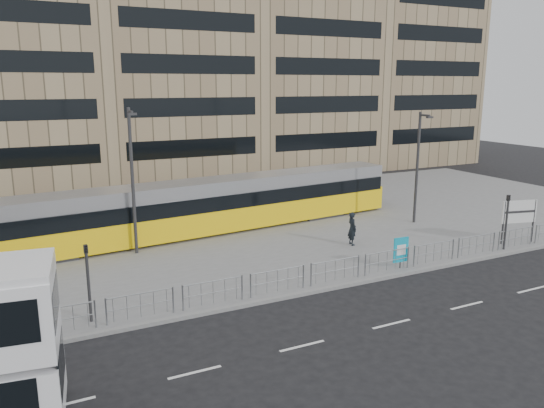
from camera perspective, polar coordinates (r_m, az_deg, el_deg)
name	(u,v)px	position (r m, az deg, el deg)	size (l,w,h in m)	color
ground	(297,297)	(23.65, 2.69, -9.96)	(120.00, 120.00, 0.00)	black
plaza	(206,230)	(34.05, -7.16, -2.77)	(64.00, 24.00, 0.15)	slate
kerb	(296,295)	(23.66, 2.63, -9.75)	(64.00, 0.25, 0.17)	gray
building_row	(140,44)	(54.82, -14.02, 16.35)	(70.40, 18.40, 31.20)	maroon
pedestrian_barrier	(330,266)	(24.67, 6.24, -6.61)	(32.07, 0.07, 1.10)	#909398
road_markings	(371,329)	(21.10, 10.56, -13.09)	(62.00, 0.12, 0.01)	white
tram	(199,207)	(32.60, -7.86, -0.36)	(27.96, 5.43, 3.28)	yellow
station_sign	(519,214)	(33.50, 25.05, -0.94)	(2.14, 0.60, 2.51)	#2D2D30
ad_panel	(401,250)	(27.17, 13.69, -4.85)	(0.85, 0.11, 1.59)	#2D2D30
pedestrian	(352,228)	(30.53, 8.62, -2.62)	(0.70, 0.46, 1.92)	black
traffic_light_west	(88,273)	(21.46, -19.22, -7.03)	(0.17, 0.21, 3.10)	#2D2D30
traffic_light_east	(507,215)	(31.81, 23.96, -1.08)	(0.20, 0.23, 3.10)	#2D2D30
lamp_post_west	(132,176)	(28.88, -14.78, 2.97)	(0.45, 1.04, 7.82)	#2D2D30
lamp_post_east	(418,163)	(35.79, 15.44, 4.30)	(0.45, 1.04, 7.27)	#2D2D30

